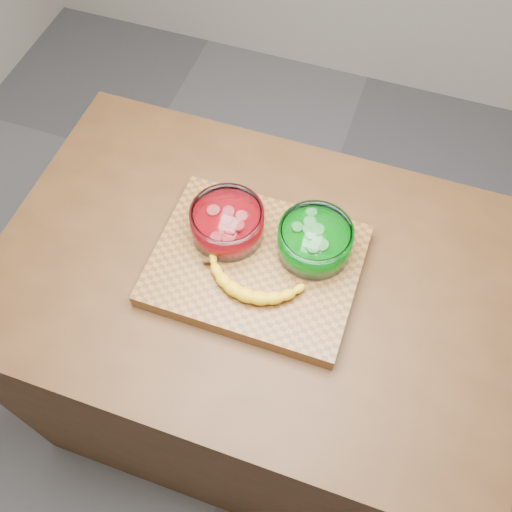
% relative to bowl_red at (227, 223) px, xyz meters
% --- Properties ---
extents(ground, '(3.50, 3.50, 0.00)m').
position_rel_bowl_red_xyz_m(ground, '(0.08, -0.05, -0.98)').
color(ground, '#5B5B60').
rests_on(ground, ground).
extents(counter, '(1.20, 0.80, 0.90)m').
position_rel_bowl_red_xyz_m(counter, '(0.08, -0.05, -0.53)').
color(counter, '#482B15').
rests_on(counter, ground).
extents(cutting_board, '(0.45, 0.35, 0.04)m').
position_rel_bowl_red_xyz_m(cutting_board, '(0.08, -0.05, -0.06)').
color(cutting_board, brown).
rests_on(cutting_board, counter).
extents(bowl_red, '(0.16, 0.16, 0.08)m').
position_rel_bowl_red_xyz_m(bowl_red, '(0.00, 0.00, 0.00)').
color(bowl_red, white).
rests_on(bowl_red, cutting_board).
extents(bowl_green, '(0.16, 0.16, 0.08)m').
position_rel_bowl_red_xyz_m(bowl_green, '(0.20, 0.02, -0.00)').
color(bowl_green, white).
rests_on(bowl_green, cutting_board).
extents(banana, '(0.25, 0.12, 0.04)m').
position_rel_bowl_red_xyz_m(banana, '(0.10, -0.12, -0.02)').
color(banana, gold).
rests_on(banana, cutting_board).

